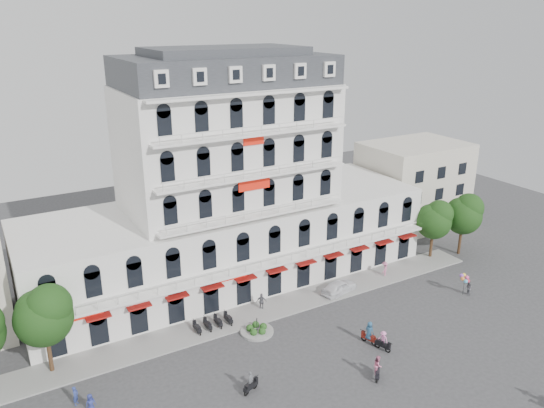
{
  "coord_description": "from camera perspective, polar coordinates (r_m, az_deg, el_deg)",
  "views": [
    {
      "loc": [
        -23.65,
        -32.73,
        28.6
      ],
      "look_at": [
        0.97,
        10.0,
        11.19
      ],
      "focal_mm": 35.0,
      "sensor_mm": 36.0,
      "label": 1
    }
  ],
  "objects": [
    {
      "name": "traffic_island",
      "position": [
        52.25,
        -1.63,
        -13.42
      ],
      "size": [
        3.2,
        3.2,
        1.6
      ],
      "color": "gray",
      "rests_on": "ground"
    },
    {
      "name": "parked_car",
      "position": [
        59.11,
        7.26,
        -8.83
      ],
      "size": [
        4.73,
        2.7,
        1.52
      ],
      "primitive_type": "imported",
      "rotation": [
        0.0,
        0.0,
        1.79
      ],
      "color": "white",
      "rests_on": "ground"
    },
    {
      "name": "ground",
      "position": [
        49.48,
        5.01,
        -15.95
      ],
      "size": [
        120.0,
        120.0,
        0.0
      ],
      "primitive_type": "plane",
      "color": "#38383A",
      "rests_on": "ground"
    },
    {
      "name": "pedestrian_right",
      "position": [
        63.46,
        12.03,
        -6.87
      ],
      "size": [
        1.38,
        1.19,
        1.85
      ],
      "primitive_type": "imported",
      "rotation": [
        0.0,
        0.0,
        3.67
      ],
      "color": "#C8698F",
      "rests_on": "ground"
    },
    {
      "name": "tree_west_inner",
      "position": [
        48.11,
        -23.35,
        -10.76
      ],
      "size": [
        4.76,
        4.76,
        8.25
      ],
      "color": "#382314",
      "rests_on": "ground"
    },
    {
      "name": "pedestrian_mid",
      "position": [
        55.53,
        -1.11,
        -10.46
      ],
      "size": [
        1.15,
        0.98,
        1.85
      ],
      "primitive_type": "imported",
      "rotation": [
        0.0,
        0.0,
        2.55
      ],
      "color": "#5B5A62",
      "rests_on": "ground"
    },
    {
      "name": "rider_west",
      "position": [
        44.96,
        -2.31,
        -18.71
      ],
      "size": [
        1.61,
        0.9,
        1.95
      ],
      "rotation": [
        0.0,
        0.0,
        0.4
      ],
      "color": "black",
      "rests_on": "ground"
    },
    {
      "name": "flank_building_east",
      "position": [
        78.55,
        14.89,
        2.05
      ],
      "size": [
        14.0,
        10.0,
        12.0
      ],
      "primitive_type": "cube",
      "color": "beige",
      "rests_on": "ground"
    },
    {
      "name": "sidewalk",
      "position": [
        55.81,
        -0.35,
        -11.29
      ],
      "size": [
        53.0,
        4.0,
        0.16
      ],
      "primitive_type": "cube",
      "color": "gray",
      "rests_on": "ground"
    },
    {
      "name": "main_building",
      "position": [
        58.99,
        -4.7,
        0.96
      ],
      "size": [
        45.0,
        15.0,
        25.8
      ],
      "color": "silver",
      "rests_on": "ground"
    },
    {
      "name": "rider_center",
      "position": [
        50.47,
        11.85,
        -14.17
      ],
      "size": [
        0.81,
        1.66,
        1.96
      ],
      "rotation": [
        0.0,
        0.0,
        5.01
      ],
      "color": "black",
      "rests_on": "ground"
    },
    {
      "name": "rider_southwest",
      "position": [
        46.96,
        11.32,
        -16.8
      ],
      "size": [
        1.27,
        1.35,
        2.2
      ],
      "rotation": [
        0.0,
        0.0,
        0.83
      ],
      "color": "black",
      "rests_on": "ground"
    },
    {
      "name": "pedestrian_left",
      "position": [
        45.34,
        -18.94,
        -19.61
      ],
      "size": [
        0.88,
        0.67,
        1.6
      ],
      "primitive_type": "imported",
      "rotation": [
        0.0,
        0.0,
        0.22
      ],
      "color": "navy",
      "rests_on": "ground"
    },
    {
      "name": "parked_scooter_row",
      "position": [
        53.31,
        -6.35,
        -13.14
      ],
      "size": [
        4.4,
        1.8,
        1.1
      ],
      "primitive_type": null,
      "color": "black",
      "rests_on": "ground"
    },
    {
      "name": "tree_east_outer",
      "position": [
        70.31,
        19.94,
        -0.91
      ],
      "size": [
        4.65,
        4.65,
        8.05
      ],
      "color": "#382314",
      "rests_on": "ground"
    },
    {
      "name": "balloon_vendor",
      "position": [
        61.77,
        20.22,
        -8.1
      ],
      "size": [
        1.4,
        1.29,
        2.45
      ],
      "color": "slate",
      "rests_on": "ground"
    },
    {
      "name": "tree_east_inner",
      "position": [
        68.17,
        17.08,
        -1.52
      ],
      "size": [
        4.4,
        4.37,
        7.57
      ],
      "color": "#382314",
      "rests_on": "ground"
    },
    {
      "name": "pedestrian_far",
      "position": [
        46.4,
        -20.38,
        -18.76
      ],
      "size": [
        0.66,
        0.72,
        1.64
      ],
      "primitive_type": "imported",
      "rotation": [
        0.0,
        0.0,
        0.96
      ],
      "color": "navy",
      "rests_on": "ground"
    },
    {
      "name": "rider_east",
      "position": [
        51.1,
        10.43,
        -13.44
      ],
      "size": [
        0.81,
        1.65,
        2.25
      ],
      "rotation": [
        0.0,
        0.0,
        1.89
      ],
      "color": "maroon",
      "rests_on": "ground"
    }
  ]
}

